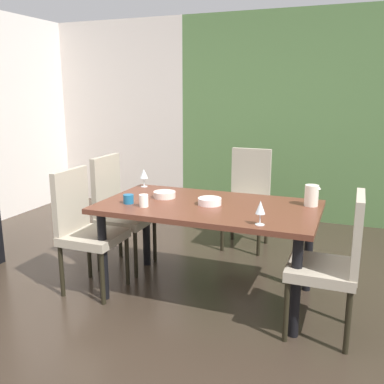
% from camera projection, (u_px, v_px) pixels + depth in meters
% --- Properties ---
extents(ground_plane, '(6.02, 6.02, 0.02)m').
position_uv_depth(ground_plane, '(155.00, 322.00, 3.08)').
color(ground_plane, '#31271E').
extents(back_panel_interior, '(2.03, 0.10, 2.57)m').
position_uv_depth(back_panel_interior, '(119.00, 114.00, 6.17)').
color(back_panel_interior, silver).
rests_on(back_panel_interior, ground_plane).
extents(garden_window_panel, '(3.99, 0.10, 2.57)m').
position_uv_depth(garden_window_panel, '(338.00, 119.00, 5.11)').
color(garden_window_panel, '#527741').
rests_on(garden_window_panel, ground_plane).
extents(dining_table, '(1.68, 0.94, 0.76)m').
position_uv_depth(dining_table, '(208.00, 215.00, 3.34)').
color(dining_table, brown).
rests_on(dining_table, ground_plane).
extents(chair_right_near, '(0.44, 0.44, 0.99)m').
position_uv_depth(chair_right_near, '(336.00, 259.00, 2.78)').
color(chair_right_near, '#A49884').
rests_on(chair_right_near, ground_plane).
extents(chair_head_far, '(0.44, 0.45, 1.03)m').
position_uv_depth(chair_head_far, '(248.00, 194.00, 4.49)').
color(chair_head_far, '#A49884').
rests_on(chair_head_far, ground_plane).
extents(chair_left_near, '(0.44, 0.44, 1.01)m').
position_uv_depth(chair_left_near, '(84.00, 225.00, 3.47)').
color(chair_left_near, '#A49884').
rests_on(chair_left_near, ground_plane).
extents(chair_left_far, '(0.44, 0.44, 1.04)m').
position_uv_depth(chair_left_far, '(118.00, 207.00, 3.95)').
color(chair_left_far, '#A49884').
rests_on(chair_left_far, ground_plane).
extents(wine_glass_near_shelf, '(0.07, 0.07, 0.16)m').
position_uv_depth(wine_glass_near_shelf, '(144.00, 174.00, 3.91)').
color(wine_glass_near_shelf, silver).
rests_on(wine_glass_near_shelf, dining_table).
extents(wine_glass_left, '(0.07, 0.07, 0.16)m').
position_uv_depth(wine_glass_left, '(260.00, 208.00, 2.79)').
color(wine_glass_left, silver).
rests_on(wine_glass_left, dining_table).
extents(serving_bowl_center, '(0.18, 0.18, 0.05)m').
position_uv_depth(serving_bowl_center, '(210.00, 201.00, 3.31)').
color(serving_bowl_center, white).
rests_on(serving_bowl_center, dining_table).
extents(serving_bowl_south, '(0.18, 0.18, 0.05)m').
position_uv_depth(serving_bowl_south, '(164.00, 195.00, 3.52)').
color(serving_bowl_south, beige).
rests_on(serving_bowl_south, dining_table).
extents(cup_front, '(0.07, 0.07, 0.10)m').
position_uv_depth(cup_front, '(144.00, 201.00, 3.24)').
color(cup_front, white).
rests_on(cup_front, dining_table).
extents(cup_corner, '(0.08, 0.08, 0.07)m').
position_uv_depth(cup_corner, '(128.00, 199.00, 3.34)').
color(cup_corner, '#1A5D89').
rests_on(cup_corner, dining_table).
extents(pitcher_right, '(0.12, 0.10, 0.16)m').
position_uv_depth(pitcher_right, '(312.00, 195.00, 3.26)').
color(pitcher_right, silver).
rests_on(pitcher_right, dining_table).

